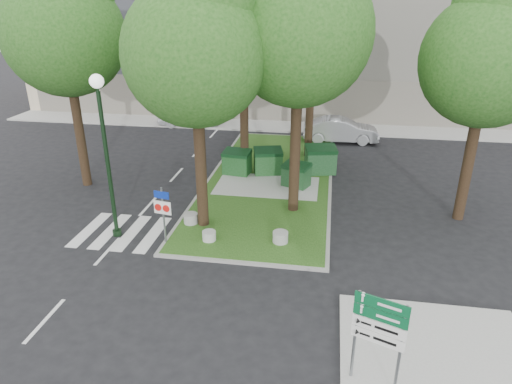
% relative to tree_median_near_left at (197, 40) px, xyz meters
% --- Properties ---
extents(ground, '(120.00, 120.00, 0.00)m').
position_rel_tree_median_near_left_xyz_m(ground, '(1.41, -2.56, -7.32)').
color(ground, black).
rests_on(ground, ground).
extents(median_island, '(6.00, 16.00, 0.12)m').
position_rel_tree_median_near_left_xyz_m(median_island, '(1.91, 5.44, -7.26)').
color(median_island, '#194313').
rests_on(median_island, ground).
extents(median_kerb, '(6.30, 16.30, 0.10)m').
position_rel_tree_median_near_left_xyz_m(median_kerb, '(1.91, 5.44, -7.27)').
color(median_kerb, gray).
rests_on(median_kerb, ground).
extents(sidewalk_corner, '(5.00, 4.00, 0.12)m').
position_rel_tree_median_near_left_xyz_m(sidewalk_corner, '(7.91, -6.06, -7.26)').
color(sidewalk_corner, '#999993').
rests_on(sidewalk_corner, ground).
extents(building_sidewalk, '(42.00, 3.00, 0.12)m').
position_rel_tree_median_near_left_xyz_m(building_sidewalk, '(1.41, 15.94, -7.26)').
color(building_sidewalk, '#999993').
rests_on(building_sidewalk, ground).
extents(zebra_crossing, '(5.00, 3.00, 0.01)m').
position_rel_tree_median_near_left_xyz_m(zebra_crossing, '(-2.34, -1.06, -7.31)').
color(zebra_crossing, silver).
rests_on(zebra_crossing, ground).
extents(apartment_building, '(41.00, 12.00, 16.00)m').
position_rel_tree_median_near_left_xyz_m(apartment_building, '(1.41, 23.44, 0.68)').
color(apartment_building, '#B9A98A').
rests_on(apartment_building, ground).
extents(tree_median_near_left, '(5.20, 5.20, 10.53)m').
position_rel_tree_median_near_left_xyz_m(tree_median_near_left, '(0.00, 0.00, 0.00)').
color(tree_median_near_left, black).
rests_on(tree_median_near_left, ground).
extents(tree_median_near_right, '(5.60, 5.60, 11.46)m').
position_rel_tree_median_near_left_xyz_m(tree_median_near_right, '(3.50, 2.00, 0.67)').
color(tree_median_near_right, black).
rests_on(tree_median_near_right, ground).
extents(tree_median_mid, '(4.80, 4.80, 9.99)m').
position_rel_tree_median_near_left_xyz_m(tree_median_mid, '(0.50, 6.50, -0.34)').
color(tree_median_mid, black).
rests_on(tree_median_mid, ground).
extents(tree_median_far, '(5.80, 5.80, 11.93)m').
position_rel_tree_median_near_left_xyz_m(tree_median_far, '(3.70, 9.50, 1.00)').
color(tree_median_far, black).
rests_on(tree_median_far, ground).
extents(tree_street_left, '(5.40, 5.40, 11.00)m').
position_rel_tree_median_near_left_xyz_m(tree_street_left, '(-7.00, 3.50, 0.33)').
color(tree_street_left, black).
rests_on(tree_street_left, ground).
extents(tree_street_right, '(5.00, 5.00, 10.06)m').
position_rel_tree_median_near_left_xyz_m(tree_street_right, '(10.50, 2.50, -0.33)').
color(tree_street_right, black).
rests_on(tree_street_right, ground).
extents(dumpster_a, '(1.52, 1.16, 1.30)m').
position_rel_tree_median_near_left_xyz_m(dumpster_a, '(0.11, 5.86, -6.57)').
color(dumpster_a, '#103D14').
rests_on(dumpster_a, median_island).
extents(dumpster_b, '(1.67, 1.36, 1.36)m').
position_rel_tree_median_near_left_xyz_m(dumpster_b, '(1.71, 6.18, -6.54)').
color(dumpster_b, '#124015').
rests_on(dumpster_b, median_island).
extents(dumpster_c, '(1.53, 1.33, 1.19)m').
position_rel_tree_median_near_left_xyz_m(dumpster_c, '(3.31, 4.66, -6.62)').
color(dumpster_c, '#103615').
rests_on(dumpster_c, median_island).
extents(dumpster_d, '(1.79, 1.43, 1.47)m').
position_rel_tree_median_near_left_xyz_m(dumpster_d, '(4.41, 6.73, -6.49)').
color(dumpster_d, '#123B19').
rests_on(dumpster_d, median_island).
extents(bollard_left, '(0.57, 0.57, 0.41)m').
position_rel_tree_median_near_left_xyz_m(bollard_left, '(-0.62, -0.06, -6.99)').
color(bollard_left, gray).
rests_on(bollard_left, median_island).
extents(bollard_right, '(0.59, 0.59, 0.42)m').
position_rel_tree_median_near_left_xyz_m(bollard_right, '(3.19, -1.04, -6.99)').
color(bollard_right, gray).
rests_on(bollard_right, median_island).
extents(bollard_mid, '(0.52, 0.52, 0.37)m').
position_rel_tree_median_near_left_xyz_m(bollard_mid, '(0.49, -1.34, -7.01)').
color(bollard_mid, '#A9AAA5').
rests_on(bollard_mid, median_island).
extents(litter_bin, '(0.35, 0.35, 0.62)m').
position_rel_tree_median_near_left_xyz_m(litter_bin, '(4.61, 8.33, -6.89)').
color(litter_bin, '#BEC216').
rests_on(litter_bin, median_island).
extents(street_lamp, '(0.50, 0.50, 6.27)m').
position_rel_tree_median_near_left_xyz_m(street_lamp, '(-3.28, -1.32, -3.38)').
color(street_lamp, black).
rests_on(street_lamp, ground).
extents(traffic_sign_pole, '(0.69, 0.16, 2.33)m').
position_rel_tree_median_near_left_xyz_m(traffic_sign_pole, '(-1.13, -1.68, -5.82)').
color(traffic_sign_pole, slate).
rests_on(traffic_sign_pole, ground).
extents(directional_sign, '(1.17, 0.48, 2.49)m').
position_rel_tree_median_near_left_xyz_m(directional_sign, '(6.15, -7.56, -5.54)').
color(directional_sign, slate).
rests_on(directional_sign, sidewalk_corner).
extents(car_white, '(4.64, 2.26, 1.53)m').
position_rel_tree_median_near_left_xyz_m(car_white, '(-5.33, 15.21, -6.55)').
color(car_white, white).
rests_on(car_white, ground).
extents(car_silver, '(4.84, 1.87, 1.57)m').
position_rel_tree_median_near_left_xyz_m(car_silver, '(5.50, 12.94, -6.53)').
color(car_silver, '#94969B').
rests_on(car_silver, ground).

